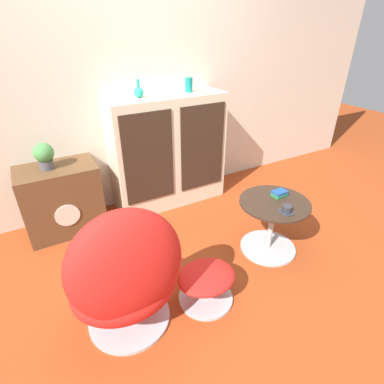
% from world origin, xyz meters
% --- Properties ---
extents(ground_plane, '(12.00, 12.00, 0.00)m').
position_xyz_m(ground_plane, '(0.00, 0.00, 0.00)').
color(ground_plane, '#9E3D19').
extents(wall_back, '(6.40, 0.06, 2.60)m').
position_xyz_m(wall_back, '(0.00, 1.44, 1.30)').
color(wall_back, beige).
rests_on(wall_back, ground_plane).
extents(sideboard, '(1.17, 0.42, 1.15)m').
position_xyz_m(sideboard, '(0.26, 1.20, 0.58)').
color(sideboard, beige).
rests_on(sideboard, ground_plane).
extents(tv_console, '(0.67, 0.44, 0.65)m').
position_xyz_m(tv_console, '(-0.83, 1.19, 0.32)').
color(tv_console, brown).
rests_on(tv_console, ground_plane).
extents(egg_chair, '(0.67, 0.62, 0.93)m').
position_xyz_m(egg_chair, '(-0.65, -0.15, 0.44)').
color(egg_chair, '#B7B7BC').
rests_on(egg_chair, ground_plane).
extents(ottoman, '(0.42, 0.39, 0.26)m').
position_xyz_m(ottoman, '(-0.12, -0.19, 0.18)').
color(ottoman, '#B7B7BC').
rests_on(ottoman, ground_plane).
extents(coffee_table, '(0.57, 0.57, 0.48)m').
position_xyz_m(coffee_table, '(0.66, 0.01, 0.27)').
color(coffee_table, '#B7B7BC').
rests_on(coffee_table, ground_plane).
extents(vase_leftmost, '(0.09, 0.09, 0.16)m').
position_xyz_m(vase_leftmost, '(-0.00, 1.20, 1.20)').
color(vase_leftmost, teal).
rests_on(vase_leftmost, sideboard).
extents(vase_inner_left, '(0.07, 0.07, 0.14)m').
position_xyz_m(vase_inner_left, '(0.52, 1.20, 1.22)').
color(vase_inner_left, '#147A75').
rests_on(vase_inner_left, sideboard).
extents(potted_plant, '(0.17, 0.17, 0.23)m').
position_xyz_m(potted_plant, '(-0.88, 1.19, 0.77)').
color(potted_plant, '#4C4C51').
rests_on(potted_plant, tv_console).
extents(teacup, '(0.12, 0.12, 0.06)m').
position_xyz_m(teacup, '(0.63, -0.14, 0.51)').
color(teacup, '#2D2D33').
rests_on(teacup, coffee_table).
extents(book_stack, '(0.13, 0.09, 0.05)m').
position_xyz_m(book_stack, '(0.75, 0.07, 0.51)').
color(book_stack, '#237038').
rests_on(book_stack, coffee_table).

